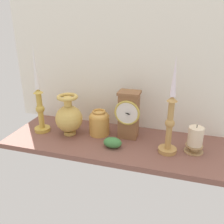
{
  "coord_description": "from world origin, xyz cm",
  "views": [
    {
      "loc": [
        27.28,
        -94.75,
        53.64
      ],
      "look_at": [
        -0.94,
        0.0,
        14.0
      ],
      "focal_mm": 38.41,
      "sensor_mm": 36.0,
      "label": 1
    }
  ],
  "objects_px": {
    "candlestick_tall_center": "(170,120)",
    "brass_vase_bulbous": "(69,117)",
    "mantel_clock": "(129,114)",
    "candlestick_tall_left": "(39,102)",
    "brass_vase_jar": "(99,122)",
    "pillar_candle_front": "(195,140)"
  },
  "relations": [
    {
      "from": "candlestick_tall_center",
      "to": "brass_vase_bulbous",
      "type": "bearing_deg",
      "value": 175.86
    },
    {
      "from": "mantel_clock",
      "to": "candlestick_tall_center",
      "type": "height_order",
      "value": "candlestick_tall_center"
    },
    {
      "from": "candlestick_tall_center",
      "to": "mantel_clock",
      "type": "bearing_deg",
      "value": 155.62
    },
    {
      "from": "candlestick_tall_left",
      "to": "brass_vase_jar",
      "type": "relative_size",
      "value": 3.51
    },
    {
      "from": "brass_vase_bulbous",
      "to": "brass_vase_jar",
      "type": "bearing_deg",
      "value": 17.03
    },
    {
      "from": "candlestick_tall_center",
      "to": "pillar_candle_front",
      "type": "distance_m",
      "value": 0.14
    },
    {
      "from": "brass_vase_bulbous",
      "to": "brass_vase_jar",
      "type": "distance_m",
      "value": 0.15
    },
    {
      "from": "mantel_clock",
      "to": "pillar_candle_front",
      "type": "height_order",
      "value": "mantel_clock"
    },
    {
      "from": "mantel_clock",
      "to": "pillar_candle_front",
      "type": "distance_m",
      "value": 0.31
    },
    {
      "from": "candlestick_tall_left",
      "to": "candlestick_tall_center",
      "type": "relative_size",
      "value": 1.07
    },
    {
      "from": "candlestick_tall_center",
      "to": "brass_vase_bulbous",
      "type": "relative_size",
      "value": 2.04
    },
    {
      "from": "candlestick_tall_center",
      "to": "pillar_candle_front",
      "type": "xyz_separation_m",
      "value": [
        0.11,
        0.03,
        -0.09
      ]
    },
    {
      "from": "brass_vase_bulbous",
      "to": "candlestick_tall_left",
      "type": "bearing_deg",
      "value": -177.11
    },
    {
      "from": "candlestick_tall_center",
      "to": "brass_vase_jar",
      "type": "height_order",
      "value": "candlestick_tall_center"
    },
    {
      "from": "candlestick_tall_left",
      "to": "mantel_clock",
      "type": "bearing_deg",
      "value": 7.98
    },
    {
      "from": "brass_vase_bulbous",
      "to": "brass_vase_jar",
      "type": "relative_size",
      "value": 1.62
    },
    {
      "from": "mantel_clock",
      "to": "candlestick_tall_left",
      "type": "distance_m",
      "value": 0.43
    },
    {
      "from": "mantel_clock",
      "to": "candlestick_tall_left",
      "type": "bearing_deg",
      "value": -172.02
    },
    {
      "from": "brass_vase_jar",
      "to": "pillar_candle_front",
      "type": "bearing_deg",
      "value": -5.65
    },
    {
      "from": "mantel_clock",
      "to": "brass_vase_bulbous",
      "type": "bearing_deg",
      "value": -169.38
    },
    {
      "from": "mantel_clock",
      "to": "brass_vase_jar",
      "type": "height_order",
      "value": "mantel_clock"
    },
    {
      "from": "candlestick_tall_left",
      "to": "pillar_candle_front",
      "type": "xyz_separation_m",
      "value": [
        0.73,
        0.01,
        -0.09
      ]
    }
  ]
}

